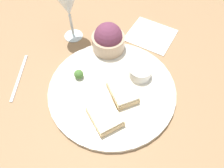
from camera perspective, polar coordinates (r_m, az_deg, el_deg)
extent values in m
plane|color=#93704C|center=(0.61, 0.00, -1.81)|extent=(4.00, 4.00, 0.00)
cylinder|color=silver|center=(0.61, 0.00, -1.45)|extent=(0.35, 0.35, 0.01)
cylinder|color=tan|center=(0.68, -0.97, 10.83)|extent=(0.10, 0.10, 0.05)
sphere|color=#6B334C|center=(0.66, -1.00, 12.28)|extent=(0.09, 0.09, 0.09)
cylinder|color=white|center=(0.62, 7.21, 3.39)|extent=(0.06, 0.06, 0.03)
cylinder|color=tan|center=(0.61, 7.31, 4.02)|extent=(0.05, 0.05, 0.01)
cube|color=#D1B27F|center=(0.55, -1.85, -8.56)|extent=(0.08, 0.07, 0.02)
cube|color=#F4E5C1|center=(0.54, -1.89, -7.95)|extent=(0.08, 0.06, 0.01)
cube|color=#D1B27F|center=(0.58, 2.80, -2.31)|extent=(0.09, 0.07, 0.02)
cube|color=#F4E5C1|center=(0.57, 2.85, -1.61)|extent=(0.09, 0.07, 0.01)
cylinder|color=silver|center=(0.76, -10.00, 12.37)|extent=(0.06, 0.06, 0.01)
cylinder|color=silver|center=(0.73, -10.50, 14.84)|extent=(0.01, 0.01, 0.08)
cone|color=silver|center=(0.68, -11.61, 20.10)|extent=(0.08, 0.08, 0.08)
sphere|color=#477533|center=(0.62, -8.69, 2.55)|extent=(0.03, 0.03, 0.03)
cube|color=white|center=(0.77, 10.10, 12.53)|extent=(0.20, 0.19, 0.01)
cube|color=silver|center=(0.69, -23.09, 1.76)|extent=(0.15, 0.09, 0.01)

